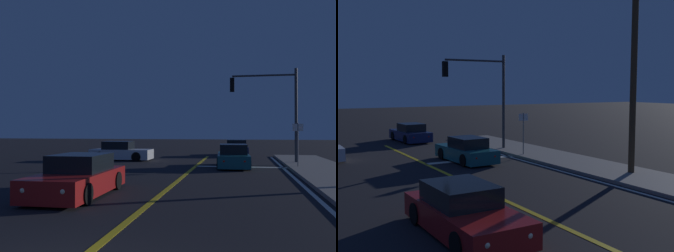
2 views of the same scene
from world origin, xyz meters
TOP-DOWN VIEW (x-y plane):
  - lane_line_center at (0.00, 9.48)m, footprint 0.20×32.24m
  - lane_line_edge_right at (4.96, 9.48)m, footprint 0.16×32.24m
  - stop_bar at (2.60, 17.47)m, footprint 5.21×0.50m
  - car_mid_block_red at (-2.64, 6.96)m, footprint 2.05×4.71m
  - car_parked_curb_white at (-5.73, 20.77)m, footprint 4.31×1.95m
  - car_far_approaching_teal at (2.19, 17.16)m, footprint 1.98×4.40m
  - car_distant_tail_navy at (2.24, 27.06)m, footprint 2.02×4.50m
  - traffic_signal_near_right at (4.56, 19.77)m, footprint 4.16×0.28m
  - street_sign_corner at (5.71, 16.97)m, footprint 0.56×0.13m

SIDE VIEW (x-z plane):
  - lane_line_center at x=0.00m, z-range 0.00..0.01m
  - lane_line_edge_right at x=4.96m, z-range 0.00..0.01m
  - stop_bar at x=2.60m, z-range 0.00..0.01m
  - car_far_approaching_teal at x=2.19m, z-range -0.09..1.25m
  - car_distant_tail_navy at x=2.24m, z-range -0.09..1.25m
  - car_parked_curb_white at x=-5.73m, z-range -0.09..1.25m
  - car_mid_block_red at x=-2.64m, z-range -0.09..1.25m
  - street_sign_corner at x=5.71m, z-range 0.43..2.97m
  - traffic_signal_near_right at x=4.56m, z-range 1.01..7.02m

